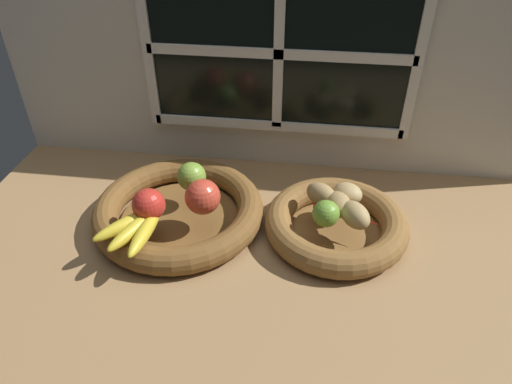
{
  "coord_description": "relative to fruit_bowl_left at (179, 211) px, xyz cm",
  "views": [
    {
      "loc": [
        8.84,
        -79.74,
        70.01
      ],
      "look_at": [
        -1.85,
        0.79,
        9.94
      ],
      "focal_mm": 32.75,
      "sensor_mm": 36.0,
      "label": 1
    }
  ],
  "objects": [
    {
      "name": "apple_red_front",
      "position": [
        -4.03,
        -6.85,
        6.69
      ],
      "size": [
        7.08,
        7.08,
        7.08
      ],
      "primitive_type": "sphere",
      "color": "red",
      "rests_on": "fruit_bowl_left"
    },
    {
      "name": "fruit_bowl_right",
      "position": [
        35.79,
        0.0,
        0.01
      ],
      "size": [
        31.65,
        31.65,
        5.94
      ],
      "color": "brown",
      "rests_on": "ground_plane"
    },
    {
      "name": "ground_plane",
      "position": [
        19.74,
        -0.79,
        -4.28
      ],
      "size": [
        140.0,
        90.0,
        3.0
      ],
      "primitive_type": "cube",
      "color": "#9E774C"
    },
    {
      "name": "potato_small",
      "position": [
        39.13,
        -3.34,
        5.74
      ],
      "size": [
        8.55,
        9.38,
        5.16
      ],
      "primitive_type": "ellipsoid",
      "rotation": [
        0.0,
        0.0,
        5.29
      ],
      "color": "tan",
      "rests_on": "fruit_bowl_right"
    },
    {
      "name": "apple_green_back",
      "position": [
        2.34,
        4.84,
        6.51
      ],
      "size": [
        6.71,
        6.71,
        6.71
      ],
      "primitive_type": "sphere",
      "color": "#7AA338",
      "rests_on": "fruit_bowl_left"
    },
    {
      "name": "potato_large",
      "position": [
        35.79,
        -0.0,
        5.57
      ],
      "size": [
        7.63,
        8.75,
        4.83
      ],
      "primitive_type": "ellipsoid",
      "rotation": [
        0.0,
        0.0,
        1.95
      ],
      "color": "#A38451",
      "rests_on": "fruit_bowl_right"
    },
    {
      "name": "lime_near",
      "position": [
        33.09,
        -4.05,
        6.03
      ],
      "size": [
        5.76,
        5.76,
        5.76
      ],
      "primitive_type": "sphere",
      "color": "#6B9E33",
      "rests_on": "fruit_bowl_right"
    },
    {
      "name": "apple_red_right",
      "position": [
        6.77,
        -3.06,
        7.03
      ],
      "size": [
        7.74,
        7.74,
        7.74
      ],
      "primitive_type": "sphere",
      "color": "#CC422D",
      "rests_on": "fruit_bowl_left"
    },
    {
      "name": "back_wall",
      "position": [
        19.74,
        28.98,
        25.1
      ],
      "size": [
        140.0,
        4.6,
        55.0
      ],
      "color": "silver",
      "rests_on": "ground_plane"
    },
    {
      "name": "potato_back",
      "position": [
        37.87,
        4.6,
        5.37
      ],
      "size": [
        8.5,
        8.06,
        4.42
      ],
      "primitive_type": "ellipsoid",
      "rotation": [
        0.0,
        0.0,
        5.76
      ],
      "color": "tan",
      "rests_on": "fruit_bowl_right"
    },
    {
      "name": "chili_pepper",
      "position": [
        37.73,
        -1.35,
        3.96
      ],
      "size": [
        14.62,
        6.63,
        1.61
      ],
      "primitive_type": "cone",
      "rotation": [
        0.0,
        1.57,
        -0.35
      ],
      "color": "red",
      "rests_on": "fruit_bowl_right"
    },
    {
      "name": "banana_bunch_front",
      "position": [
        -5.23,
        -11.67,
        4.63
      ],
      "size": [
        12.65,
        17.04,
        2.95
      ],
      "color": "gold",
      "rests_on": "fruit_bowl_left"
    },
    {
      "name": "potato_oblong",
      "position": [
        32.03,
        2.92,
        5.7
      ],
      "size": [
        8.75,
        8.18,
        5.08
      ],
      "primitive_type": "ellipsoid",
      "rotation": [
        0.0,
        0.0,
        2.51
      ],
      "color": "#A38451",
      "rests_on": "fruit_bowl_right"
    },
    {
      "name": "fruit_bowl_left",
      "position": [
        0.0,
        0.0,
        0.0
      ],
      "size": [
        39.04,
        39.04,
        5.94
      ],
      "color": "brown",
      "rests_on": "ground_plane"
    }
  ]
}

